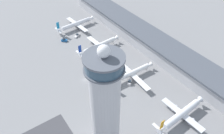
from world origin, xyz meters
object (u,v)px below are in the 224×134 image
Objects in this scene: airplane_gate_alpha at (76,24)px; airplane_gate_bravo at (99,46)px; service_truck_fuel at (95,95)px; service_truck_baggage at (64,40)px; airplane_gate_delta at (181,114)px; service_truck_water at (77,36)px; airplane_gate_charlie at (131,74)px; service_truck_catering at (130,82)px; control_tower at (105,106)px.

airplane_gate_bravo is at bearing -1.32° from airplane_gate_alpha.
service_truck_fuel is 77.37m from service_truck_baggage.
service_truck_baggage is (-31.16, -20.26, -3.35)m from airplane_gate_bravo.
service_truck_water is (-125.37, -8.61, -3.61)m from airplane_gate_delta.
airplane_gate_charlie is 32.78m from service_truck_fuel.
service_truck_fuel is at bearing -35.77° from airplane_gate_bravo.
service_truck_catering is 1.03× the size of service_truck_baggage.
airplane_gate_charlie is at bearing 0.06° from airplane_gate_bravo.
control_tower reaches higher than service_truck_baggage.
service_truck_catering reaches higher than service_truck_fuel.
airplane_gate_alpha is 7.09× the size of service_truck_catering.
control_tower is 1.64× the size of airplane_gate_bravo.
airplane_gate_alpha reaches higher than service_truck_catering.
service_truck_catering is at bearing -4.92° from airplane_gate_bravo.
service_truck_fuel is at bearing -89.37° from airplane_gate_charlie.
airplane_gate_charlie reaches higher than service_truck_catering.
airplane_gate_bravo is 7.23× the size of service_truck_baggage.
airplane_gate_alpha is 16.95m from service_truck_water.
control_tower is at bearing -21.44° from service_truck_fuel.
airplane_gate_bravo is 5.57× the size of service_truck_fuel.
airplane_gate_alpha is 46.55m from airplane_gate_bravo.
service_truck_catering is (49.45, -4.26, -3.35)m from airplane_gate_bravo.
airplane_gate_charlie is (44.87, 0.05, -0.36)m from airplane_gate_bravo.
airplane_gate_alpha is 1.01× the size of airplane_gate_charlie.
airplane_gate_delta is 5.37× the size of service_truck_fuel.
airplane_gate_delta is at bearing 35.80° from service_truck_fuel.
airplane_gate_charlie is at bearing 127.44° from control_tower.
control_tower is at bearing -13.19° from service_truck_baggage.
service_truck_baggage is (-111.59, 26.15, -32.49)m from control_tower.
airplane_gate_bravo reaches higher than service_truck_baggage.
airplane_gate_delta reaches higher than airplane_gate_bravo.
airplane_gate_delta is at bearing 0.55° from airplane_gate_alpha.
service_truck_baggage is at bearing -168.77° from service_truck_catering.
airplane_gate_alpha is at bearing 178.68° from airplane_gate_bravo.
airplane_gate_delta is (13.31, 48.82, -29.12)m from control_tower.
airplane_gate_delta reaches higher than airplane_gate_charlie.
service_truck_water is (-81.08, -1.94, -0.24)m from service_truck_catering.
airplane_gate_bravo is at bearing 11.08° from service_truck_water.
airplane_gate_bravo is 1.01× the size of airplane_gate_charlie.
control_tower is at bearing -105.25° from airplane_gate_delta.
control_tower is 119.13m from service_truck_baggage.
airplane_gate_alpha is at bearing 154.03° from service_truck_water.
airplane_gate_alpha is 5.65× the size of service_truck_water.
control_tower is 1.65× the size of airplane_gate_charlie.
control_tower reaches higher than service_truck_fuel.
service_truck_fuel is at bearing -18.95° from service_truck_water.
service_truck_baggage is 0.78× the size of service_truck_water.
airplane_gate_alpha is 140.29m from airplane_gate_delta.
airplane_gate_bravo is 93.78m from airplane_gate_delta.
service_truck_fuel is (91.77, -33.65, -3.42)m from airplane_gate_alpha.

